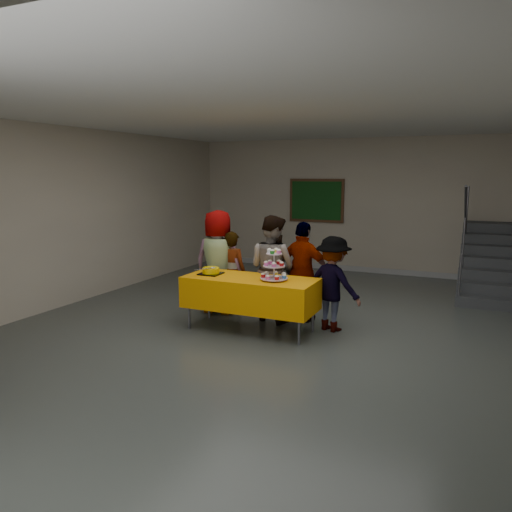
{
  "coord_description": "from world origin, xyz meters",
  "views": [
    {
      "loc": [
        2.36,
        -6.2,
        2.22
      ],
      "look_at": [
        -0.55,
        0.23,
        1.05
      ],
      "focal_mm": 35.0,
      "sensor_mm": 36.0,
      "label": 1
    }
  ],
  "objects_px": {
    "cupcake_stand": "(274,268)",
    "noticeboard": "(316,201)",
    "schoolchild_e": "(333,284)",
    "schoolchild_c": "(272,268)",
    "bake_table": "(250,292)",
    "schoolchild_b": "(232,273)",
    "staircase": "(497,266)",
    "schoolchild_d": "(303,272)",
    "schoolchild_a": "(218,262)",
    "bear_cake": "(211,270)"
  },
  "relations": [
    {
      "from": "cupcake_stand",
      "to": "noticeboard",
      "type": "bearing_deg",
      "value": 101.1
    },
    {
      "from": "cupcake_stand",
      "to": "schoolchild_e",
      "type": "bearing_deg",
      "value": 37.3
    },
    {
      "from": "schoolchild_c",
      "to": "noticeboard",
      "type": "distance_m",
      "value": 4.44
    },
    {
      "from": "schoolchild_e",
      "to": "bake_table",
      "type": "bearing_deg",
      "value": 45.47
    },
    {
      "from": "cupcake_stand",
      "to": "schoolchild_c",
      "type": "height_order",
      "value": "schoolchild_c"
    },
    {
      "from": "bake_table",
      "to": "cupcake_stand",
      "type": "distance_m",
      "value": 0.54
    },
    {
      "from": "schoolchild_b",
      "to": "staircase",
      "type": "height_order",
      "value": "staircase"
    },
    {
      "from": "schoolchild_d",
      "to": "schoolchild_b",
      "type": "bearing_deg",
      "value": 11.28
    },
    {
      "from": "schoolchild_c",
      "to": "schoolchild_e",
      "type": "height_order",
      "value": "schoolchild_c"
    },
    {
      "from": "schoolchild_b",
      "to": "noticeboard",
      "type": "xyz_separation_m",
      "value": [
        0.05,
        4.24,
        0.94
      ]
    },
    {
      "from": "schoolchild_e",
      "to": "staircase",
      "type": "xyz_separation_m",
      "value": [
        2.19,
        3.59,
        -0.19
      ]
    },
    {
      "from": "schoolchild_d",
      "to": "noticeboard",
      "type": "bearing_deg",
      "value": -66.89
    },
    {
      "from": "bake_table",
      "to": "schoolchild_a",
      "type": "bearing_deg",
      "value": 143.04
    },
    {
      "from": "schoolchild_a",
      "to": "schoolchild_b",
      "type": "height_order",
      "value": "schoolchild_a"
    },
    {
      "from": "bake_table",
      "to": "schoolchild_c",
      "type": "height_order",
      "value": "schoolchild_c"
    },
    {
      "from": "staircase",
      "to": "schoolchild_a",
      "type": "bearing_deg",
      "value": -140.14
    },
    {
      "from": "schoolchild_d",
      "to": "schoolchild_e",
      "type": "xyz_separation_m",
      "value": [
        0.54,
        -0.26,
        -0.08
      ]
    },
    {
      "from": "bake_table",
      "to": "staircase",
      "type": "bearing_deg",
      "value": 51.53
    },
    {
      "from": "schoolchild_a",
      "to": "schoolchild_c",
      "type": "xyz_separation_m",
      "value": [
        0.95,
        -0.04,
        -0.02
      ]
    },
    {
      "from": "bake_table",
      "to": "bear_cake",
      "type": "distance_m",
      "value": 0.68
    },
    {
      "from": "bake_table",
      "to": "staircase",
      "type": "distance_m",
      "value": 5.23
    },
    {
      "from": "bake_table",
      "to": "bear_cake",
      "type": "relative_size",
      "value": 5.25
    },
    {
      "from": "schoolchild_b",
      "to": "schoolchild_d",
      "type": "bearing_deg",
      "value": -177.21
    },
    {
      "from": "schoolchild_a",
      "to": "staircase",
      "type": "bearing_deg",
      "value": -143.6
    },
    {
      "from": "staircase",
      "to": "noticeboard",
      "type": "distance_m",
      "value": 4.1
    },
    {
      "from": "staircase",
      "to": "noticeboard",
      "type": "height_order",
      "value": "noticeboard"
    },
    {
      "from": "cupcake_stand",
      "to": "schoolchild_e",
      "type": "relative_size",
      "value": 0.33
    },
    {
      "from": "staircase",
      "to": "schoolchild_e",
      "type": "bearing_deg",
      "value": -121.4
    },
    {
      "from": "schoolchild_e",
      "to": "bear_cake",
      "type": "bearing_deg",
      "value": 37.13
    },
    {
      "from": "cupcake_stand",
      "to": "schoolchild_a",
      "type": "distance_m",
      "value": 1.42
    },
    {
      "from": "staircase",
      "to": "schoolchild_b",
      "type": "bearing_deg",
      "value": -138.9
    },
    {
      "from": "schoolchild_b",
      "to": "noticeboard",
      "type": "relative_size",
      "value": 1.02
    },
    {
      "from": "bake_table",
      "to": "schoolchild_d",
      "type": "distance_m",
      "value": 0.95
    },
    {
      "from": "schoolchild_a",
      "to": "schoolchild_b",
      "type": "xyz_separation_m",
      "value": [
        0.22,
        0.04,
        -0.16
      ]
    },
    {
      "from": "noticeboard",
      "to": "cupcake_stand",
      "type": "bearing_deg",
      "value": -78.9
    },
    {
      "from": "schoolchild_c",
      "to": "staircase",
      "type": "height_order",
      "value": "staircase"
    },
    {
      "from": "bear_cake",
      "to": "schoolchild_b",
      "type": "relative_size",
      "value": 0.27
    },
    {
      "from": "bear_cake",
      "to": "schoolchild_c",
      "type": "xyz_separation_m",
      "value": [
        0.71,
        0.63,
        -0.02
      ]
    },
    {
      "from": "schoolchild_b",
      "to": "staircase",
      "type": "xyz_separation_m",
      "value": [
        3.9,
        3.4,
        -0.17
      ]
    },
    {
      "from": "schoolchild_d",
      "to": "noticeboard",
      "type": "relative_size",
      "value": 1.17
    },
    {
      "from": "schoolchild_a",
      "to": "bake_table",
      "type": "bearing_deg",
      "value": 139.59
    },
    {
      "from": "cupcake_stand",
      "to": "schoolchild_a",
      "type": "bearing_deg",
      "value": 151.46
    },
    {
      "from": "schoolchild_a",
      "to": "schoolchild_b",
      "type": "relative_size",
      "value": 1.25
    },
    {
      "from": "schoolchild_b",
      "to": "noticeboard",
      "type": "bearing_deg",
      "value": -91.1
    },
    {
      "from": "bear_cake",
      "to": "schoolchild_b",
      "type": "distance_m",
      "value": 0.73
    },
    {
      "from": "schoolchild_c",
      "to": "schoolchild_e",
      "type": "bearing_deg",
      "value": -167.58
    },
    {
      "from": "bear_cake",
      "to": "schoolchild_d",
      "type": "bearing_deg",
      "value": 33.92
    },
    {
      "from": "schoolchild_d",
      "to": "schoolchild_a",
      "type": "bearing_deg",
      "value": 12.43
    },
    {
      "from": "bake_table",
      "to": "schoolchild_d",
      "type": "bearing_deg",
      "value": 55.35
    },
    {
      "from": "bake_table",
      "to": "noticeboard",
      "type": "xyz_separation_m",
      "value": [
        -0.6,
        4.93,
        1.04
      ]
    }
  ]
}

